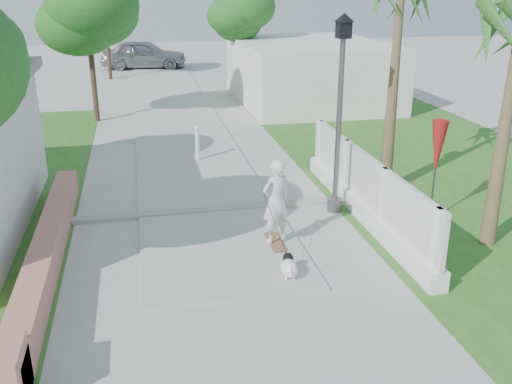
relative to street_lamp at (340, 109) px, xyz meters
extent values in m
plane|color=#B7B7B2|center=(-2.90, -5.50, -2.43)|extent=(90.00, 90.00, 0.00)
cube|color=#B7B7B2|center=(-2.90, 14.50, -2.40)|extent=(3.20, 36.00, 0.06)
cube|color=#999993|center=(-2.90, 0.50, -2.38)|extent=(6.50, 0.25, 0.10)
cube|color=#2E6620|center=(4.10, 2.50, -2.42)|extent=(8.00, 20.00, 0.01)
cube|color=#BC6C60|center=(-6.20, -1.50, -2.13)|extent=(0.45, 8.00, 0.60)
cube|color=#BC6C60|center=(-6.20, -5.30, -2.03)|extent=(0.45, 0.80, 0.80)
cube|color=white|center=(0.50, -0.50, -2.23)|extent=(0.35, 7.00, 0.40)
cube|color=white|center=(0.50, -0.50, -1.48)|extent=(0.10, 7.00, 1.10)
cube|color=white|center=(0.50, -3.70, -1.68)|extent=(0.14, 0.14, 1.50)
cube|color=white|center=(0.50, -1.50, -1.68)|extent=(0.14, 0.14, 1.50)
cube|color=white|center=(0.50, 0.70, -1.68)|extent=(0.14, 0.14, 1.50)
cube|color=white|center=(0.50, 2.70, -1.68)|extent=(0.14, 0.14, 1.50)
cube|color=silver|center=(3.10, 12.50, -1.13)|extent=(6.00, 8.00, 2.60)
cylinder|color=#59595E|center=(0.00, 0.00, -2.28)|extent=(0.36, 0.36, 0.30)
cylinder|color=#59595E|center=(0.00, 0.00, -0.43)|extent=(0.12, 0.12, 4.00)
cube|color=black|center=(0.00, 0.00, 1.67)|extent=(0.28, 0.28, 0.35)
cone|color=black|center=(0.00, 0.00, 1.92)|extent=(0.44, 0.44, 0.18)
cylinder|color=white|center=(-2.70, 4.50, -1.93)|extent=(0.12, 0.12, 1.00)
sphere|color=white|center=(-2.70, 4.50, -1.41)|extent=(0.14, 0.14, 0.14)
cylinder|color=#59595E|center=(1.90, -1.00, -1.43)|extent=(0.04, 0.04, 2.00)
cone|color=#A31719|center=(1.90, -1.00, -0.73)|extent=(0.36, 0.36, 1.20)
cylinder|color=#4C3826|center=(-5.90, 10.50, -0.50)|extent=(0.20, 0.20, 3.85)
ellipsoid|color=#195819|center=(-5.90, 10.50, 1.15)|extent=(3.40, 3.40, 2.55)
ellipsoid|color=#195819|center=(-5.70, 10.30, 1.50)|extent=(2.89, 2.89, 2.18)
ellipsoid|color=#195819|center=(-6.10, 10.70, 1.85)|extent=(2.55, 2.55, 1.90)
cylinder|color=#4C3826|center=(0.30, 14.50, -0.68)|extent=(0.20, 0.20, 3.50)
ellipsoid|color=#195819|center=(0.30, 14.50, 0.82)|extent=(3.00, 3.00, 2.25)
ellipsoid|color=#195819|center=(0.50, 14.30, 1.17)|extent=(2.55, 2.55, 1.92)
ellipsoid|color=#195819|center=(0.10, 14.70, 1.52)|extent=(2.25, 2.25, 1.68)
cylinder|color=#4C3826|center=(-5.70, 20.50, -0.50)|extent=(0.20, 0.20, 3.85)
ellipsoid|color=#195819|center=(-5.70, 20.50, 1.15)|extent=(3.20, 3.20, 2.40)
ellipsoid|color=#195819|center=(-5.50, 20.30, 1.50)|extent=(2.72, 2.72, 2.05)
cone|color=brown|center=(1.70, 1.00, -0.03)|extent=(0.32, 0.32, 4.80)
cone|color=brown|center=(2.50, -2.30, -0.33)|extent=(0.32, 0.32, 4.20)
cube|color=#945D3B|center=(-1.80, -1.55, -2.33)|extent=(0.60, 0.92, 0.02)
imported|color=silver|center=(-1.80, -1.55, -1.45)|extent=(0.74, 0.64, 1.73)
cylinder|color=gray|center=(-1.88, -1.87, -2.39)|extent=(0.03, 0.06, 0.06)
cylinder|color=gray|center=(-1.72, -1.87, -2.39)|extent=(0.03, 0.06, 0.06)
cylinder|color=gray|center=(-1.88, -1.22, -2.39)|extent=(0.03, 0.06, 0.06)
cylinder|color=gray|center=(-1.72, -1.22, -2.39)|extent=(0.03, 0.06, 0.06)
ellipsoid|color=white|center=(-1.88, -2.95, -2.20)|extent=(0.35, 0.51, 0.30)
sphere|color=black|center=(-1.85, -2.73, -2.11)|extent=(0.19, 0.19, 0.19)
sphere|color=white|center=(-1.84, -2.64, -2.13)|extent=(0.09, 0.09, 0.09)
cone|color=black|center=(-1.90, -2.72, -2.02)|extent=(0.06, 0.06, 0.07)
cone|color=black|center=(-1.81, -2.73, -2.02)|extent=(0.06, 0.06, 0.07)
cylinder|color=white|center=(-1.94, -2.83, -2.36)|extent=(0.04, 0.04, 0.14)
cylinder|color=white|center=(-1.80, -2.85, -2.36)|extent=(0.04, 0.04, 0.14)
cylinder|color=white|center=(-1.97, -3.06, -2.36)|extent=(0.04, 0.04, 0.14)
cylinder|color=white|center=(-1.83, -3.08, -2.36)|extent=(0.04, 0.04, 0.14)
cylinder|color=white|center=(-1.92, -3.18, -2.12)|extent=(0.04, 0.12, 0.12)
imported|color=#A7AAAF|center=(-3.78, 24.06, -1.57)|extent=(5.27, 2.72, 1.71)
camera|label=1|loc=(-4.33, -11.73, 2.66)|focal=40.00mm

